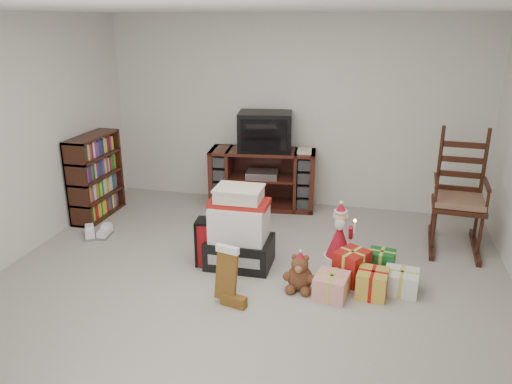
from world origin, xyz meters
The scene contains 13 objects.
room centered at (0.00, 0.00, 1.25)m, with size 5.01×5.01×2.51m.
tv_stand centered at (-0.34, 2.22, 0.40)m, with size 1.43×0.64×0.79m.
bookshelf centered at (-2.33, 1.39, 0.51)m, with size 0.29×0.87×1.06m.
rocking_chair centered at (2.03, 1.56, 0.47)m, with size 0.60×0.94×1.37m.
gift_pile centered at (-0.18, 0.50, 0.36)m, with size 0.67×0.49×0.83m.
red_suitcase centered at (-0.41, 0.44, 0.25)m, with size 0.40×0.24×0.58m.
stocking centered at (-0.10, -0.22, 0.27)m, with size 0.26×0.11×0.55m, color #0D771A, non-canonical shape.
teddy_bear centered at (0.51, 0.15, 0.16)m, with size 0.24×0.21×0.36m.
santa_figurine centered at (0.81, 0.88, 0.25)m, with size 0.31×0.30×0.64m.
mrs_claus_figurine centered at (-0.40, 0.90, 0.21)m, with size 0.27×0.25×0.55m.
sneaker_pair centered at (-1.99, 0.78, 0.05)m, with size 0.36×0.28×0.09m.
gift_cluster centered at (1.15, 0.32, 0.14)m, with size 0.79×0.90×0.27m.
crt_television centered at (-0.31, 2.22, 1.04)m, with size 0.75×0.59×0.50m.
Camera 1 is at (1.11, -3.98, 2.42)m, focal length 35.00 mm.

